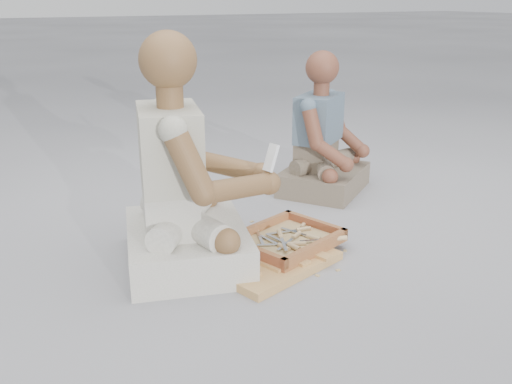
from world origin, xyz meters
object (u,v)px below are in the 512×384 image
carved_panel (272,262)px  tool_tray (286,240)px  craftsman (184,190)px  companion (323,146)px

carved_panel → tool_tray: 0.17m
carved_panel → tool_tray: tool_tray is taller
carved_panel → craftsman: craftsman is taller
craftsman → companion: bearing=131.2°
tool_tray → carved_panel: bearing=-141.6°
tool_tray → craftsman: 0.54m
carved_panel → tool_tray: size_ratio=0.98×
tool_tray → companion: bearing=47.0°
craftsman → companion: 1.20m
carved_panel → companion: bearing=45.7°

